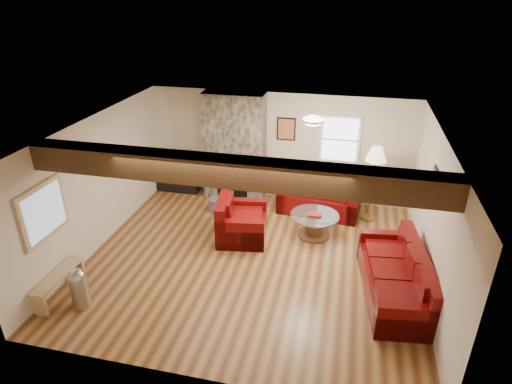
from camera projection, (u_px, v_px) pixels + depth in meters
The scene contains 18 objects.
room at pixel (252, 200), 7.42m from camera, with size 8.00×8.00×8.00m.
oak_beam at pixel (230, 171), 5.86m from camera, with size 6.00×0.36×0.38m, color #321E0F.
chimney_breast at pixel (235, 149), 9.82m from camera, with size 1.40×0.67×2.50m.
back_window at pixel (340, 139), 9.39m from camera, with size 0.90×0.08×1.10m, color silver, non-canonical shape.
hatch_window at pixel (43, 212), 6.61m from camera, with size 0.08×1.00×0.90m, color tan, non-canonical shape.
ceiling_dome at pixel (313, 122), 7.51m from camera, with size 0.40×0.40×0.18m, color white, non-canonical shape.
artwork_back at pixel (286, 129), 9.57m from camera, with size 0.42×0.06×0.52m, color black, non-canonical shape.
artwork_right at pixel (435, 183), 6.87m from camera, with size 0.06×0.55×0.42m, color black, non-canonical shape.
sofa_three at pixel (395, 274), 6.90m from camera, with size 2.14×0.90×0.83m, color #450406, non-canonical shape.
loveseat at pixel (320, 192), 9.51m from camera, with size 1.75×1.01×0.93m, color #450406, non-canonical shape.
armchair_red at pixel (242, 218), 8.49m from camera, with size 1.07×0.94×0.87m, color #450406, non-canonical shape.
coffee_table at pixel (314, 225), 8.63m from camera, with size 0.98×0.98×0.51m.
tv_cabinet at pixel (179, 180), 10.57m from camera, with size 1.02×0.41×0.51m, color black.
television at pixel (178, 162), 10.35m from camera, with size 0.79×0.10×0.45m, color black.
floor_lamp at pixel (376, 158), 8.74m from camera, with size 0.42×0.42×1.66m.
pine_bench at pixel (60, 285), 6.98m from camera, with size 0.25×1.08×0.41m, color tan, non-canonical shape.
pedal_bin at pixel (79, 288), 6.66m from camera, with size 0.28×0.28×0.71m, color #A5A4A9, non-canonical shape.
coal_bucket at pixel (216, 205), 9.60m from camera, with size 0.34×0.34×0.32m, color slate, non-canonical shape.
Camera 1 is at (1.55, -6.43, 4.63)m, focal length 30.00 mm.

